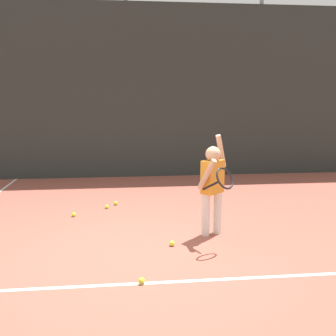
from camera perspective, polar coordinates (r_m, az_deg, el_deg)
ground_plane at (r=4.75m, az=-5.76°, el=-12.09°), size 20.00×20.00×0.00m
court_line_baseline at (r=3.93m, az=-5.68°, el=-17.19°), size 9.00×0.05×0.00m
back_fence_windscreen at (r=8.62m, az=-6.17°, el=11.39°), size 12.45×0.08×3.86m
fence_post_2 at (r=8.68m, az=-6.18°, el=11.88°), size 0.09×0.09×4.01m
fence_post_3 at (r=9.19m, az=13.53°, el=11.59°), size 0.09×0.09×4.01m
tennis_player at (r=4.98m, az=6.87°, el=-2.21°), size 0.47×0.86×1.35m
tennis_ball_1 at (r=4.78m, az=0.62°, el=-11.42°), size 0.07×0.07×0.07m
tennis_ball_2 at (r=6.06m, az=-14.17°, el=-6.89°), size 0.07×0.07×0.07m
tennis_ball_3 at (r=6.54m, az=-7.97°, el=-5.33°), size 0.07×0.07×0.07m
tennis_ball_4 at (r=6.36m, az=-9.32°, el=-5.84°), size 0.07×0.07×0.07m
tennis_ball_5 at (r=3.92m, az=-4.06°, el=-16.77°), size 0.07×0.07×0.07m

